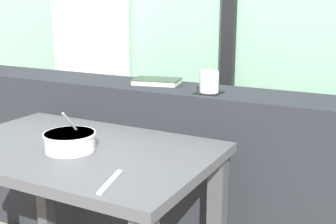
% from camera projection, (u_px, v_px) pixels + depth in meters
% --- Properties ---
extents(dark_console_ledge, '(2.80, 0.31, 0.86)m').
position_uv_depth(dark_console_ledge, '(161.00, 173.00, 2.07)').
color(dark_console_ledge, '#23262B').
rests_on(dark_console_ledge, ground).
extents(breakfast_table, '(0.97, 0.63, 0.72)m').
position_uv_depth(breakfast_table, '(79.00, 181.00, 1.56)').
color(breakfast_table, '#414145').
rests_on(breakfast_table, ground).
extents(coaster_square, '(0.10, 0.10, 0.00)m').
position_uv_depth(coaster_square, '(209.00, 93.00, 1.80)').
color(coaster_square, black).
rests_on(coaster_square, dark_console_ledge).
extents(juice_glass, '(0.08, 0.08, 0.09)m').
position_uv_depth(juice_glass, '(209.00, 82.00, 1.79)').
color(juice_glass, white).
rests_on(juice_glass, coaster_square).
extents(closed_book, '(0.24, 0.19, 0.03)m').
position_uv_depth(closed_book, '(156.00, 82.00, 1.99)').
color(closed_book, '#334233').
rests_on(closed_book, dark_console_ledge).
extents(soup_bowl, '(0.18, 0.18, 0.14)m').
position_uv_depth(soup_bowl, '(70.00, 141.00, 1.49)').
color(soup_bowl, silver).
rests_on(soup_bowl, breakfast_table).
extents(fork_utensil, '(0.06, 0.17, 0.01)m').
position_uv_depth(fork_utensil, '(110.00, 182.00, 1.22)').
color(fork_utensil, silver).
rests_on(fork_utensil, breakfast_table).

